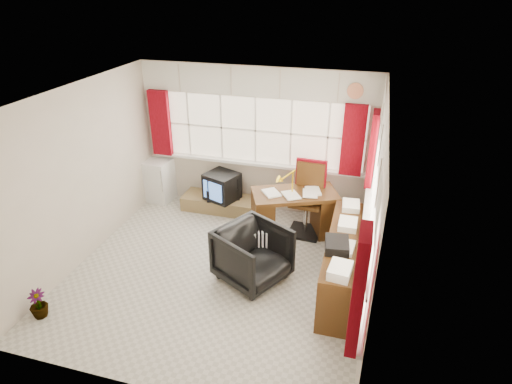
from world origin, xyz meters
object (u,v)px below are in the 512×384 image
mini_fridge (159,180)px  tv_bench (222,203)px  task_chair (308,195)px  desk_lamp (293,177)px  radiator (266,251)px  credenza (345,261)px  crt_tv (222,186)px  office_chair (253,255)px  desk (294,211)px

mini_fridge → tv_bench: bearing=-3.7°
task_chair → tv_bench: task_chair is taller
desk_lamp → radiator: bearing=-102.0°
radiator → desk_lamp: bearing=78.0°
desk_lamp → credenza: size_ratio=0.20×
credenza → crt_tv: bearing=146.7°
desk_lamp → credenza: bearing=-48.1°
office_chair → mini_fridge: 2.93m
desk_lamp → mini_fridge: desk_lamp is taller
task_chair → mini_fridge: 2.84m
credenza → crt_tv: credenza is taller
desk_lamp → task_chair: (0.22, 0.23, -0.40)m
crt_tv → mini_fridge: (-1.27, 0.12, -0.10)m
radiator → mini_fridge: bearing=149.3°
tv_bench → credenza: bearing=-33.7°
task_chair → mini_fridge: bearing=173.5°
task_chair → crt_tv: (-1.54, 0.20, -0.15)m
tv_bench → mini_fridge: (-1.25, 0.08, 0.26)m
desk → tv_bench: desk is taller
radiator → tv_bench: radiator is taller
radiator → crt_tv: 1.75m
office_chair → tv_bench: bearing=60.2°
office_chair → desk_lamp: bearing=16.0°
desk → desk_lamp: (-0.04, -0.02, 0.62)m
credenza → tv_bench: (-2.28, 1.52, -0.27)m
crt_tv → desk: bearing=-16.8°
office_chair → crt_tv: 1.98m
mini_fridge → credenza: bearing=-24.4°
office_chair → tv_bench: size_ratio=0.61×
task_chair → tv_bench: size_ratio=0.85×
radiator → tv_bench: 1.77m
radiator → crt_tv: (-1.13, 1.31, 0.27)m
radiator → credenza: 1.15m
office_chair → crt_tv: (-1.04, 1.68, 0.10)m
credenza → mini_fridge: 3.87m
radiator → mini_fridge: (-2.40, 1.42, 0.17)m
desk → office_chair: desk is taller
task_chair → office_chair: size_ratio=1.40×
desk_lamp → mini_fridge: 2.72m
credenza → mini_fridge: (-3.53, 1.60, -0.00)m
mini_fridge → office_chair: bearing=-37.9°
crt_tv → mini_fridge: 1.28m
desk_lamp → credenza: 1.55m
desk → tv_bench: size_ratio=1.04×
desk_lamp → task_chair: size_ratio=0.34×
tv_bench → crt_tv: 0.36m
office_chair → tv_bench: (-1.06, 1.72, -0.26)m
desk → task_chair: size_ratio=1.22×
tv_bench → mini_fridge: bearing=176.3°
desk → mini_fridge: (-2.63, 0.53, -0.03)m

